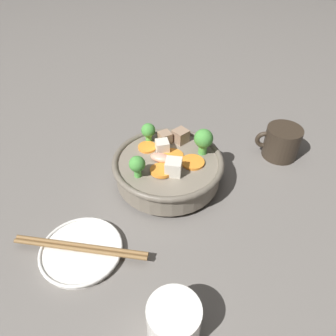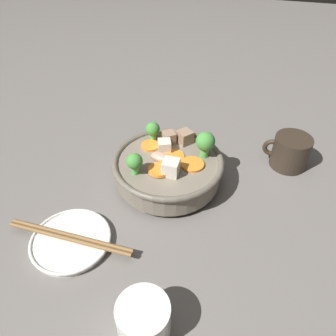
{
  "view_description": "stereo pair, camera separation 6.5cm",
  "coord_description": "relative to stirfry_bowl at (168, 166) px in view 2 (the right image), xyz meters",
  "views": [
    {
      "loc": [
        -0.06,
        0.49,
        0.46
      ],
      "look_at": [
        0.0,
        0.0,
        0.04
      ],
      "focal_mm": 35.0,
      "sensor_mm": 36.0,
      "label": 1
    },
    {
      "loc": [
        -0.13,
        0.47,
        0.46
      ],
      "look_at": [
        0.0,
        0.0,
        0.04
      ],
      "focal_mm": 35.0,
      "sensor_mm": 36.0,
      "label": 2
    }
  ],
  "objects": [
    {
      "name": "stirfry_bowl",
      "position": [
        0.0,
        0.0,
        0.0
      ],
      "size": [
        0.22,
        0.22,
        0.11
      ],
      "color": "slate",
      "rests_on": "ground_plane"
    },
    {
      "name": "chopsticks_pair",
      "position": [
        0.12,
        0.19,
        -0.02
      ],
      "size": [
        0.22,
        0.02,
        0.01
      ],
      "color": "olive",
      "rests_on": "side_saucer"
    },
    {
      "name": "tea_cup",
      "position": [
        -0.05,
        0.3,
        -0.01
      ],
      "size": [
        0.07,
        0.07,
        0.06
      ],
      "color": "white",
      "rests_on": "ground_plane"
    },
    {
      "name": "side_saucer",
      "position": [
        0.12,
        0.19,
        -0.03
      ],
      "size": [
        0.14,
        0.14,
        0.01
      ],
      "color": "white",
      "rests_on": "ground_plane"
    },
    {
      "name": "dark_mug",
      "position": [
        -0.23,
        -0.12,
        -0.0
      ],
      "size": [
        0.1,
        0.08,
        0.07
      ],
      "color": "#33281E",
      "rests_on": "ground_plane"
    },
    {
      "name": "ground_plane",
      "position": [
        0.0,
        0.0,
        -0.04
      ],
      "size": [
        3.0,
        3.0,
        0.0
      ],
      "primitive_type": "plane",
      "color": "slate"
    }
  ]
}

